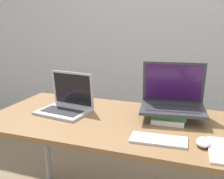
% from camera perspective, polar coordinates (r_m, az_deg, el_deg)
% --- Properties ---
extents(wall_back, '(8.00, 0.05, 2.70)m').
position_cam_1_polar(wall_back, '(2.98, 11.13, 15.53)').
color(wall_back, silver).
rests_on(wall_back, ground_plane).
extents(desk, '(1.51, 0.73, 0.73)m').
position_cam_1_polar(desk, '(1.57, 0.81, -9.28)').
color(desk, brown).
rests_on(desk, ground_plane).
extents(laptop_left, '(0.34, 0.27, 0.24)m').
position_cam_1_polar(laptop_left, '(1.68, -9.89, -3.11)').
color(laptop_left, '#B2B2B7').
rests_on(laptop_left, desk).
extents(book_stack, '(0.20, 0.24, 0.06)m').
position_cam_1_polar(book_stack, '(1.57, 12.48, -5.29)').
color(book_stack, white).
rests_on(book_stack, desk).
extents(laptop_on_books, '(0.40, 0.31, 0.27)m').
position_cam_1_polar(laptop_on_books, '(1.58, 13.10, -2.17)').
color(laptop_on_books, '#333338').
rests_on(laptop_on_books, book_stack).
extents(wireless_keyboard, '(0.28, 0.13, 0.01)m').
position_cam_1_polar(wireless_keyboard, '(1.29, 10.10, -10.72)').
color(wireless_keyboard, silver).
rests_on(wireless_keyboard, desk).
extents(mouse, '(0.07, 0.10, 0.03)m').
position_cam_1_polar(mouse, '(1.30, 19.28, -10.75)').
color(mouse, white).
rests_on(mouse, desk).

